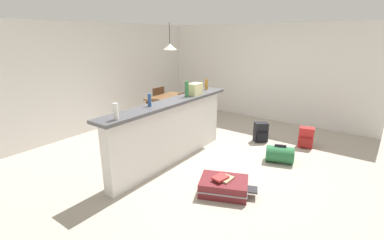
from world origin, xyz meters
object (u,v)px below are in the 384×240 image
bottle_blue (150,100)px  backpack_red (306,138)px  bottle_green (187,89)px  book_stack (223,178)px  duffel_bag_green (280,154)px  bottle_white (116,111)px  dining_chair_near_partition (187,110)px  grocery_bag (195,89)px  backpack_black (261,132)px  suitcase_flat_maroon (224,186)px  dining_table (171,100)px  pendant_lamp (170,47)px  dining_chair_far_side (156,103)px  bottle_amber (206,84)px

bottle_blue → backpack_red: bottle_blue is taller
bottle_green → backpack_red: bottle_green is taller
backpack_red → book_stack: backpack_red is taller
duffel_bag_green → book_stack: (-1.50, 0.32, 0.10)m
bottle_green → book_stack: (-0.81, -1.25, -1.03)m
bottle_white → dining_chair_near_partition: 2.97m
grocery_bag → backpack_black: bearing=-35.7°
suitcase_flat_maroon → book_stack: 0.14m
dining_table → suitcase_flat_maroon: (-1.96, -2.65, -0.54)m
bottle_green → grocery_bag: size_ratio=1.12×
duffel_bag_green → book_stack: size_ratio=1.84×
dining_table → book_stack: 3.32m
pendant_lamp → backpack_red: size_ratio=1.60×
suitcase_flat_maroon → backpack_red: bearing=-11.6°
dining_chair_far_side → book_stack: bearing=-122.2°
bottle_blue → dining_chair_far_side: bottle_blue is taller
bottle_green → grocery_bag: bottle_green is taller
bottle_blue → bottle_amber: bottle_amber is taller
bottle_white → dining_chair_near_partition: bearing=17.8°
bottle_amber → pendant_lamp: 1.61m
dining_chair_far_side → dining_chair_near_partition: bearing=-95.1°
bottle_white → bottle_green: bearing=2.5°
bottle_amber → backpack_black: bottle_amber is taller
pendant_lamp → suitcase_flat_maroon: 3.87m
dining_table → duffel_bag_green: size_ratio=1.99×
backpack_red → dining_table: bearing=99.4°
bottle_blue → grocery_bag: (1.12, -0.09, 0.01)m
bottle_white → suitcase_flat_maroon: size_ratio=0.25×
bottle_amber → backpack_black: size_ratio=0.51×
dining_chair_near_partition → book_stack: size_ratio=3.09×
dining_chair_far_side → bottle_green: bearing=-121.7°
dining_chair_near_partition → dining_chair_far_side: same height
dining_chair_near_partition → backpack_red: size_ratio=2.21×
dining_chair_far_side → grocery_bag: bearing=-116.2°
suitcase_flat_maroon → bottle_green: bearing=58.0°
grocery_bag → duffel_bag_green: grocery_bag is taller
bottle_green → dining_chair_near_partition: 1.55m
pendant_lamp → suitcase_flat_maroon: pendant_lamp is taller
bottle_blue → dining_table: 2.52m
bottle_green → bottle_white: bearing=-177.5°
dining_table → pendant_lamp: (0.10, 0.07, 1.30)m
grocery_bag → duffel_bag_green: 1.95m
dining_table → dining_chair_far_side: (0.01, 0.51, -0.13)m
bottle_green → suitcase_flat_maroon: 1.89m
bottle_green → dining_chair_far_side: size_ratio=0.31×
bottle_blue → book_stack: size_ratio=0.67×
suitcase_flat_maroon → pendant_lamp: bearing=52.9°
bottle_white → grocery_bag: bearing=1.5°
pendant_lamp → duffel_bag_green: pendant_lamp is taller
dining_chair_far_side → duffel_bag_green: bearing=-98.0°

